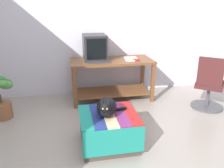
% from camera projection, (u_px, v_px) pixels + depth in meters
% --- Properties ---
extents(ground_plane, '(14.00, 14.00, 0.00)m').
position_uv_depth(ground_plane, '(122.00, 151.00, 2.76)').
color(ground_plane, '#9E9389').
extents(back_wall, '(8.00, 0.10, 2.60)m').
position_uv_depth(back_wall, '(97.00, 24.00, 4.23)').
color(back_wall, silver).
rests_on(back_wall, ground_plane).
extents(desk, '(1.43, 0.65, 0.73)m').
position_uv_depth(desk, '(112.00, 73.00, 4.11)').
color(desk, brown).
rests_on(desk, ground_plane).
extents(tv_monitor, '(0.39, 0.47, 0.43)m').
position_uv_depth(tv_monitor, '(95.00, 47.00, 4.00)').
color(tv_monitor, '#28282B').
rests_on(tv_monitor, desk).
extents(keyboard, '(0.40, 0.16, 0.02)m').
position_uv_depth(keyboard, '(99.00, 62.00, 3.85)').
color(keyboard, '#333338').
rests_on(keyboard, desk).
extents(book, '(0.24, 0.28, 0.03)m').
position_uv_depth(book, '(131.00, 59.00, 4.05)').
color(book, white).
rests_on(book, desk).
extents(ottoman_with_blanket, '(0.69, 0.67, 0.41)m').
position_uv_depth(ottoman_with_blanket, '(109.00, 129.00, 2.82)').
color(ottoman_with_blanket, '#4C4238').
rests_on(ottoman_with_blanket, ground_plane).
extents(cat, '(0.43, 0.41, 0.27)m').
position_uv_depth(cat, '(107.00, 107.00, 2.69)').
color(cat, black).
rests_on(cat, ottoman_with_blanket).
extents(potted_plant, '(0.45, 0.42, 0.65)m').
position_uv_depth(potted_plant, '(0.00, 97.00, 3.44)').
color(potted_plant, brown).
rests_on(potted_plant, ground_plane).
extents(office_chair, '(0.59, 0.59, 0.89)m').
position_uv_depth(office_chair, '(209.00, 87.00, 3.74)').
color(office_chair, '#4C4C51').
rests_on(office_chair, ground_plane).
extents(stapler, '(0.11, 0.09, 0.04)m').
position_uv_depth(stapler, '(136.00, 60.00, 3.94)').
color(stapler, '#A31E1E').
rests_on(stapler, desk).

